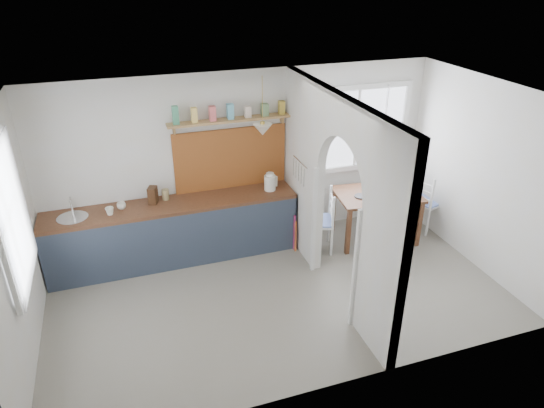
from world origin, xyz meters
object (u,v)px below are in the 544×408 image
object	(u,v)px
dining_table	(375,216)
vase	(369,181)
chair_left	(318,220)
chair_right	(428,200)
kettle	(270,181)

from	to	relation	value
dining_table	vase	distance (m)	0.54
dining_table	vase	world-z (taller)	vase
chair_left	chair_right	xyz separation A→B (m)	(1.93, 0.04, 0.01)
chair_left	kettle	world-z (taller)	kettle
chair_left	chair_right	world-z (taller)	chair_right
chair_left	kettle	size ratio (longest dim) A/B	3.56
chair_right	kettle	xyz separation A→B (m)	(-2.54, 0.35, 0.54)
chair_left	kettle	distance (m)	0.91
chair_right	vase	world-z (taller)	chair_right
chair_right	dining_table	bearing A→B (deg)	75.41
chair_right	vase	xyz separation A→B (m)	(-0.97, 0.21, 0.38)
chair_right	vase	bearing A→B (deg)	61.14
dining_table	chair_right	distance (m)	0.97
chair_right	kettle	world-z (taller)	kettle
dining_table	chair_right	bearing A→B (deg)	8.95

